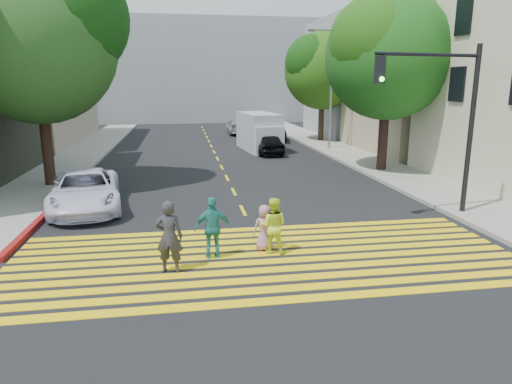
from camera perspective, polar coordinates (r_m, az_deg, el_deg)
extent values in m
plane|color=black|center=(11.13, 2.51, -10.60)|extent=(120.00, 120.00, 0.00)
cube|color=gray|center=(32.89, -20.39, 4.78)|extent=(3.00, 40.00, 0.15)
cube|color=gray|center=(27.47, 13.67, 3.69)|extent=(3.00, 60.00, 0.15)
cube|color=maroon|center=(17.24, -25.04, -2.84)|extent=(0.20, 8.00, 0.16)
cube|color=yellow|center=(10.07, 3.92, -13.30)|extent=(13.40, 0.35, 0.01)
cube|color=yellow|center=(10.55, 3.23, -11.99)|extent=(13.40, 0.35, 0.01)
cube|color=yellow|center=(11.04, 2.61, -10.78)|extent=(13.40, 0.35, 0.01)
cube|color=yellow|center=(11.53, 2.05, -9.68)|extent=(13.40, 0.35, 0.01)
cube|color=yellow|center=(12.03, 1.54, -8.67)|extent=(13.40, 0.35, 0.01)
cube|color=yellow|center=(12.53, 1.07, -7.74)|extent=(13.40, 0.35, 0.01)
cube|color=yellow|center=(13.04, 0.63, -6.88)|extent=(13.40, 0.35, 0.01)
cube|color=yellow|center=(13.55, 0.24, -6.09)|extent=(13.40, 0.35, 0.01)
cube|color=yellow|center=(14.06, -0.13, -5.35)|extent=(13.40, 0.35, 0.01)
cube|color=yellow|center=(14.58, -0.47, -4.66)|extent=(13.40, 0.35, 0.01)
cube|color=yellow|center=(16.71, -1.64, -2.30)|extent=(0.12, 1.40, 0.01)
cube|color=yellow|center=(19.59, -2.80, 0.04)|extent=(0.12, 1.40, 0.01)
cube|color=yellow|center=(22.51, -3.66, 1.78)|extent=(0.12, 1.40, 0.01)
cube|color=yellow|center=(25.44, -4.32, 3.12)|extent=(0.12, 1.40, 0.01)
cube|color=yellow|center=(28.39, -4.84, 4.18)|extent=(0.12, 1.40, 0.01)
cube|color=yellow|center=(31.35, -5.27, 5.05)|extent=(0.12, 1.40, 0.01)
cube|color=yellow|center=(34.31, -5.63, 5.76)|extent=(0.12, 1.40, 0.01)
cube|color=yellow|center=(37.28, -5.92, 6.36)|extent=(0.12, 1.40, 0.01)
cube|color=yellow|center=(40.26, -6.18, 6.87)|extent=(0.12, 1.40, 0.01)
cube|color=yellow|center=(43.24, -6.40, 7.31)|extent=(0.12, 1.40, 0.01)
cube|color=yellow|center=(46.22, -6.59, 7.69)|extent=(0.12, 1.40, 0.01)
cube|color=yellow|center=(49.20, -6.76, 8.03)|extent=(0.12, 1.40, 0.01)
cube|color=tan|center=(33.62, 22.00, 13.26)|extent=(10.00, 10.00, 10.00)
cube|color=gray|center=(43.46, 14.40, 13.61)|extent=(10.00, 10.00, 10.00)
cube|color=gray|center=(58.01, -7.34, 14.74)|extent=(30.00, 8.00, 12.00)
cylinder|color=#381C12|center=(22.12, -24.63, 4.95)|extent=(0.56, 0.56, 3.48)
sphere|color=#204315|center=(22.00, -25.79, 16.39)|extent=(8.20, 8.20, 6.70)
sphere|color=black|center=(21.73, -22.43, 19.42)|extent=(6.15, 6.15, 5.02)
sphere|color=#1B4C0D|center=(22.50, -28.93, 17.69)|extent=(5.74, 5.74, 4.69)
cylinder|color=black|center=(24.67, 15.57, 6.25)|extent=(0.61, 0.61, 3.33)
sphere|color=#145C15|center=(24.54, 16.19, 15.93)|extent=(7.79, 7.79, 6.26)
sphere|color=#134312|center=(25.70, 18.00, 17.78)|extent=(5.85, 5.85, 4.70)
sphere|color=#225E0F|center=(23.70, 14.60, 17.66)|extent=(5.46, 5.46, 4.38)
cylinder|color=#311D10|center=(36.98, 8.13, 8.66)|extent=(0.52, 0.52, 3.12)
sphere|color=#1F480C|center=(36.87, 8.33, 14.78)|extent=(7.13, 7.13, 5.95)
sphere|color=#194008|center=(37.77, 9.77, 16.04)|extent=(5.35, 5.35, 4.46)
sphere|color=#0C3305|center=(36.21, 7.05, 15.78)|extent=(4.99, 4.99, 4.16)
imported|color=#302F35|center=(11.30, -10.80, -5.52)|extent=(0.73, 0.55, 1.81)
imported|color=#D9F532|center=(12.39, 2.12, -4.21)|extent=(0.90, 0.80, 1.55)
imported|color=#BC7897|center=(12.63, 1.06, -4.49)|extent=(0.67, 0.47, 1.29)
imported|color=teal|center=(12.05, -5.42, -4.50)|extent=(1.00, 0.46, 1.66)
imported|color=white|center=(17.77, -20.56, 0.16)|extent=(3.12, 5.45, 1.43)
imported|color=black|center=(30.12, 1.46, 6.07)|extent=(1.76, 4.10, 1.38)
imported|color=#A6ADB4|center=(42.40, -2.19, 8.24)|extent=(2.23, 5.10, 1.46)
imported|color=black|center=(37.22, 2.35, 7.48)|extent=(1.88, 4.37, 1.40)
cube|color=#A9ABC0|center=(32.06, 0.32, 7.57)|extent=(2.55, 5.27, 2.54)
cube|color=silver|center=(29.96, 1.47, 6.47)|extent=(2.05, 1.41, 1.83)
cylinder|color=#292827|center=(30.20, -0.25, 5.46)|extent=(0.33, 0.73, 0.71)
cylinder|color=black|center=(30.66, 2.71, 5.56)|extent=(0.33, 0.73, 0.71)
cylinder|color=black|center=(33.73, -1.85, 6.29)|extent=(0.33, 0.73, 0.71)
cylinder|color=black|center=(34.13, 0.83, 6.38)|extent=(0.33, 0.73, 0.71)
cylinder|color=black|center=(17.20, 25.23, 6.70)|extent=(0.20, 0.20, 5.80)
cylinder|color=black|center=(15.89, 20.83, 15.75)|extent=(3.84, 0.69, 0.12)
cube|color=black|center=(14.87, 15.23, 14.50)|extent=(0.29, 0.29, 0.81)
sphere|color=#30E03A|center=(14.75, 15.45, 13.44)|extent=(0.18, 0.18, 0.15)
cylinder|color=gray|center=(32.12, 9.37, 12.41)|extent=(0.16, 0.16, 8.14)
cylinder|color=gray|center=(31.99, 8.22, 19.42)|extent=(1.63, 0.23, 0.11)
cube|color=#5A5A5A|center=(31.74, 6.93, 19.43)|extent=(0.47, 0.23, 0.14)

